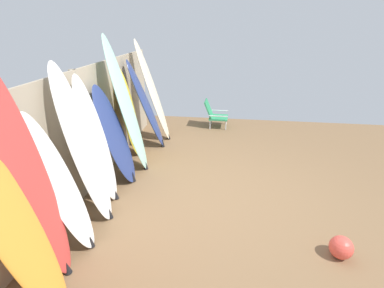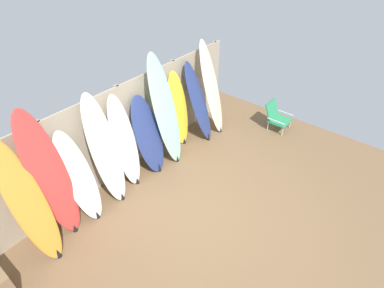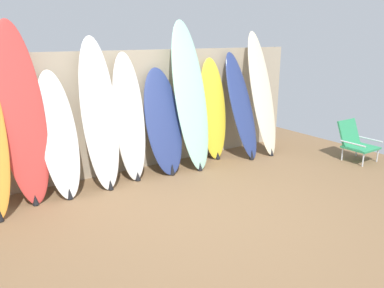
{
  "view_description": "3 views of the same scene",
  "coord_description": "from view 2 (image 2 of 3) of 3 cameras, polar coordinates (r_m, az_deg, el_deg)",
  "views": [
    {
      "loc": [
        -3.8,
        -0.11,
        2.4
      ],
      "look_at": [
        0.27,
        0.46,
        0.7
      ],
      "focal_mm": 28.0,
      "sensor_mm": 36.0,
      "label": 1
    },
    {
      "loc": [
        -2.82,
        -1.93,
        4.12
      ],
      "look_at": [
        0.33,
        0.62,
        1.01
      ],
      "focal_mm": 28.0,
      "sensor_mm": 36.0,
      "label": 2
    },
    {
      "loc": [
        -2.46,
        -3.07,
        1.99
      ],
      "look_at": [
        0.05,
        0.6,
        0.71
      ],
      "focal_mm": 35.0,
      "sensor_mm": 36.0,
      "label": 3
    }
  ],
  "objects": [
    {
      "name": "surfboard_red_1",
      "position": [
        4.84,
        -25.38,
        -5.78
      ],
      "size": [
        0.6,
        0.52,
        2.2
      ],
      "color": "#D13D38",
      "rests_on": "ground"
    },
    {
      "name": "surfboard_white_4",
      "position": [
        5.48,
        -12.7,
        0.23
      ],
      "size": [
        0.49,
        0.51,
        1.79
      ],
      "color": "white",
      "rests_on": "ground"
    },
    {
      "name": "surfboard_cream_9",
      "position": [
        6.81,
        3.76,
        10.44
      ],
      "size": [
        0.45,
        0.72,
        2.09
      ],
      "color": "beige",
      "rests_on": "ground"
    },
    {
      "name": "fence_back",
      "position": [
        5.81,
        -12.74,
        2.8
      ],
      "size": [
        6.08,
        0.11,
        1.8
      ],
      "color": "tan",
      "rests_on": "ground"
    },
    {
      "name": "surfboard_navy_8",
      "position": [
        6.59,
        1.26,
        7.87
      ],
      "size": [
        0.52,
        0.76,
        1.75
      ],
      "color": "navy",
      "rests_on": "ground"
    },
    {
      "name": "beach_chair",
      "position": [
        7.42,
        15.77,
        5.19
      ],
      "size": [
        0.5,
        0.56,
        0.65
      ],
      "rotation": [
        0.0,
        0.0,
        0.15
      ],
      "color": "silver",
      "rests_on": "ground"
    },
    {
      "name": "surfboard_seafoam_6",
      "position": [
        5.82,
        -5.09,
        6.16
      ],
      "size": [
        0.61,
        0.65,
        2.24
      ],
      "color": "#9ED6BC",
      "rests_on": "ground"
    },
    {
      "name": "surfboard_navy_5",
      "position": [
        5.78,
        -8.33,
        1.55
      ],
      "size": [
        0.6,
        0.59,
        1.56
      ],
      "color": "navy",
      "rests_on": "ground"
    },
    {
      "name": "surfboard_white_2",
      "position": [
        5.13,
        -20.67,
        -6.14
      ],
      "size": [
        0.46,
        0.58,
        1.6
      ],
      "color": "white",
      "rests_on": "ground"
    },
    {
      "name": "surfboard_white_3",
      "position": [
        5.18,
        -16.22,
        -1.42
      ],
      "size": [
        0.52,
        0.59,
        2.01
      ],
      "color": "white",
      "rests_on": "ground"
    },
    {
      "name": "ground",
      "position": [
        5.35,
        3.06,
        -12.95
      ],
      "size": [
        7.68,
        7.68,
        0.0
      ],
      "primitive_type": "plane",
      "color": "brown"
    },
    {
      "name": "surfboard_yellow_7",
      "position": [
        6.43,
        -2.63,
        6.56
      ],
      "size": [
        0.52,
        0.43,
        1.66
      ],
      "color": "yellow",
      "rests_on": "ground"
    },
    {
      "name": "surfboard_orange_0",
      "position": [
        4.76,
        -28.65,
        -10.14
      ],
      "size": [
        0.49,
        0.75,
        1.93
      ],
      "color": "orange",
      "rests_on": "ground"
    }
  ]
}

